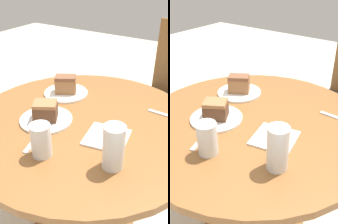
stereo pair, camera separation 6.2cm
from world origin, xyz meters
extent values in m
cylinder|color=brown|center=(0.00, 0.00, 0.36)|extent=(0.11, 0.11, 0.68)
cylinder|color=brown|center=(0.00, 0.00, 0.72)|extent=(1.01, 1.01, 0.03)
cylinder|color=brown|center=(-0.10, 0.63, 0.22)|extent=(0.04, 0.04, 0.45)
cylinder|color=brown|center=(-0.04, 1.02, 0.22)|extent=(0.04, 0.04, 0.45)
cube|color=#2D3342|center=(0.13, 0.80, 0.46)|extent=(0.51, 0.51, 0.03)
cylinder|color=white|center=(-0.13, -0.09, 0.74)|extent=(0.22, 0.22, 0.01)
cylinder|color=white|center=(-0.22, 0.16, 0.74)|extent=(0.22, 0.22, 0.01)
cube|color=brown|center=(-0.13, -0.09, 0.77)|extent=(0.12, 0.12, 0.06)
cube|color=#9E6B42|center=(-0.13, -0.09, 0.81)|extent=(0.12, 0.12, 0.02)
cube|color=#9E6B42|center=(-0.22, 0.16, 0.78)|extent=(0.12, 0.11, 0.07)
cube|color=brown|center=(-0.22, 0.16, 0.82)|extent=(0.12, 0.11, 0.02)
cylinder|color=beige|center=(0.00, -0.27, 0.77)|extent=(0.06, 0.06, 0.07)
cylinder|color=white|center=(0.00, -0.27, 0.79)|extent=(0.07, 0.07, 0.12)
cylinder|color=silver|center=(0.24, -0.19, 0.78)|extent=(0.06, 0.06, 0.10)
cylinder|color=white|center=(0.24, -0.19, 0.81)|extent=(0.07, 0.07, 0.16)
cube|color=white|center=(0.15, -0.06, 0.74)|extent=(0.19, 0.19, 0.01)
cube|color=silver|center=(-0.08, -0.22, 0.73)|extent=(0.07, 0.17, 0.00)
cube|color=silver|center=(0.28, 0.23, 0.73)|extent=(0.15, 0.02, 0.00)
camera|label=1|loc=(0.52, -0.80, 1.33)|focal=42.00mm
camera|label=2|loc=(0.57, -0.76, 1.33)|focal=42.00mm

